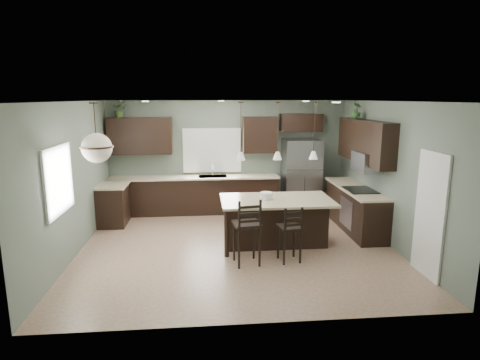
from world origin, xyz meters
name	(u,v)px	position (x,y,z in m)	size (l,w,h in m)	color
ground	(237,246)	(0.00, 0.00, 0.00)	(6.00, 6.00, 0.00)	#9E8466
pantry_door	(430,215)	(2.98, -1.55, 1.02)	(0.04, 0.82, 2.04)	white
window_back	(212,150)	(-0.40, 2.73, 1.55)	(1.35, 0.02, 1.00)	white
window_left	(58,180)	(-2.98, -0.80, 1.55)	(0.02, 1.10, 1.00)	white
left_return_cabs	(113,205)	(-2.70, 1.70, 0.45)	(0.60, 0.90, 0.90)	black
left_return_countertop	(113,185)	(-2.68, 1.70, 0.92)	(0.66, 0.96, 0.04)	beige
back_lower_cabs	(195,195)	(-0.85, 2.45, 0.45)	(4.20, 0.60, 0.90)	black
back_countertop	(195,177)	(-0.85, 2.43, 0.92)	(4.20, 0.66, 0.04)	beige
sink_inset	(213,176)	(-0.40, 2.43, 0.94)	(0.70, 0.45, 0.01)	gray
faucet	(213,171)	(-0.40, 2.40, 1.08)	(0.02, 0.02, 0.28)	silver
back_upper_left	(140,136)	(-2.15, 2.58, 1.95)	(1.55, 0.34, 0.90)	black
back_upper_right	(260,135)	(0.80, 2.58, 1.95)	(0.85, 0.34, 0.90)	black
fridge_header	(301,123)	(1.85, 2.58, 2.25)	(1.05, 0.34, 0.45)	black
right_lower_cabs	(355,209)	(2.70, 0.87, 0.45)	(0.60, 2.35, 0.90)	black
right_countertop	(355,188)	(2.68, 0.87, 0.92)	(0.66, 2.35, 0.04)	beige
cooktop	(360,190)	(2.68, 0.60, 0.94)	(0.58, 0.75, 0.02)	black
wall_oven_front	(346,213)	(2.40, 0.60, 0.45)	(0.01, 0.72, 0.60)	gray
right_upper_cabs	(365,141)	(2.83, 0.87, 1.95)	(0.34, 2.35, 0.90)	black
microwave	(366,162)	(2.78, 0.60, 1.55)	(0.40, 0.75, 0.40)	gray
refrigerator	(301,176)	(1.83, 2.33, 0.93)	(0.90, 0.74, 1.85)	#9C9CA5
kitchen_island	(276,222)	(0.79, 0.06, 0.46)	(2.17, 1.23, 0.92)	black
serving_dish	(266,196)	(0.59, 0.06, 0.99)	(0.24, 0.24, 0.14)	silver
bar_stool_left	(247,231)	(0.10, -0.84, 0.60)	(0.44, 0.44, 1.20)	black
bar_stool_center	(289,233)	(0.87, -0.79, 0.52)	(0.38, 0.38, 1.03)	black
pendant_left	(241,131)	(0.09, 0.06, 2.25)	(0.17, 0.17, 1.10)	white
pendant_center	(278,131)	(0.79, 0.06, 2.25)	(0.17, 0.17, 1.10)	silver
pendant_right	(314,131)	(1.49, 0.06, 2.25)	(0.17, 0.17, 1.10)	white
chandelier	(96,133)	(-2.37, -0.64, 2.30)	(0.54, 0.54, 1.00)	beige
plant_back_left	(120,109)	(-2.59, 2.55, 2.59)	(0.35, 0.30, 0.39)	#355023
plant_right_wall	(356,111)	(2.80, 1.37, 2.58)	(0.20, 0.20, 0.36)	#2B5425
room_shell	(237,161)	(0.00, 0.00, 1.70)	(6.00, 6.00, 6.00)	slate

